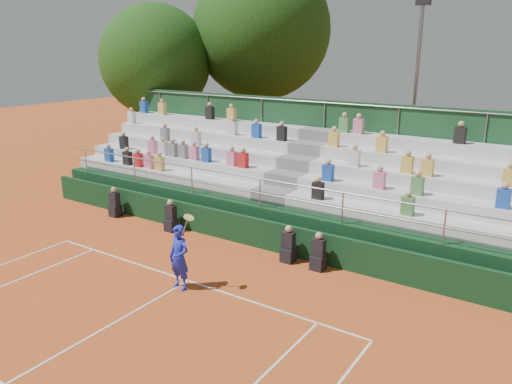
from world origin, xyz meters
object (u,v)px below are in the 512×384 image
Objects in this scene: tennis_player at (179,258)px; tree_east at (262,30)px; tree_west at (156,61)px; floodlight_mast at (416,83)px.

tree_east reaches higher than tennis_player.
tree_east is at bearing 115.37° from tennis_player.
tennis_player is 0.25× the size of tree_west.
floodlight_mast is (9.43, -2.13, -2.41)m from tree_east.
tree_east is 1.32× the size of floodlight_mast.
tree_west is 0.78× the size of tree_east.
tree_west is 6.13m from tree_east.
floodlight_mast is (13.63, 2.02, -0.80)m from tree_west.
floodlight_mast is at bearing 80.45° from tennis_player.
floodlight_mast is at bearing 8.45° from tree_west.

